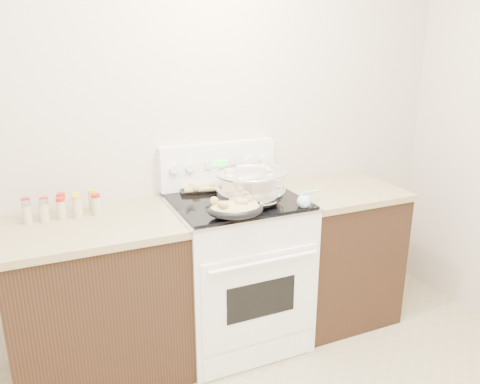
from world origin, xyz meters
TOP-DOWN VIEW (x-y plane):
  - room_shell at (0.00, 0.00)m, footprint 4.10×3.60m
  - counter_left at (-0.48, 1.43)m, footprint 0.93×0.67m
  - counter_right at (1.08, 1.43)m, footprint 0.73×0.67m
  - kitchen_range at (0.35, 1.42)m, footprint 0.78×0.73m
  - mixing_bowl at (0.40, 1.33)m, footprint 0.49×0.49m
  - roasting_pan at (0.22, 1.14)m, footprint 0.33×0.26m
  - baking_sheet at (0.30, 1.69)m, footprint 0.46×0.37m
  - wooden_spoon at (0.26, 1.18)m, footprint 0.07×0.26m
  - blue_ladle at (0.65, 1.15)m, footprint 0.24×0.18m
  - spice_jars at (-0.61, 1.58)m, footprint 0.39×0.15m

SIDE VIEW (x-z plane):
  - counter_left at x=-0.48m, z-range 0.00..0.92m
  - counter_right at x=1.08m, z-range 0.00..0.92m
  - kitchen_range at x=0.35m, z-range -0.12..1.10m
  - wooden_spoon at x=0.26m, z-range 0.93..0.98m
  - baking_sheet at x=0.30m, z-range 0.93..0.99m
  - blue_ladle at x=0.65m, z-range 0.93..1.03m
  - spice_jars at x=-0.61m, z-range 0.92..1.04m
  - roasting_pan at x=0.22m, z-range 0.94..1.05m
  - mixing_bowl at x=0.40m, z-range 0.92..1.16m
  - room_shell at x=0.00m, z-range 0.33..3.08m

